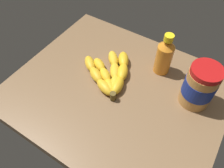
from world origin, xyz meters
TOP-DOWN VIEW (x-y plane):
  - ground_plane at (0.00, 0.00)cm, footprint 70.22×58.46cm
  - banana_bunch at (-5.01, 3.21)cm, footprint 20.47×21.40cm
  - peanut_butter_jar at (23.18, 9.32)cm, footprint 9.65×9.65cm
  - honey_bottle at (8.79, 15.86)cm, footprint 5.68×5.68cm

SIDE VIEW (x-z plane):
  - ground_plane at x=0.00cm, z-range -4.52..0.00cm
  - banana_bunch at x=-5.01cm, z-range -0.12..3.61cm
  - honey_bottle at x=8.79cm, z-range -0.74..15.21cm
  - peanut_butter_jar at x=23.18cm, z-range -0.08..14.87cm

